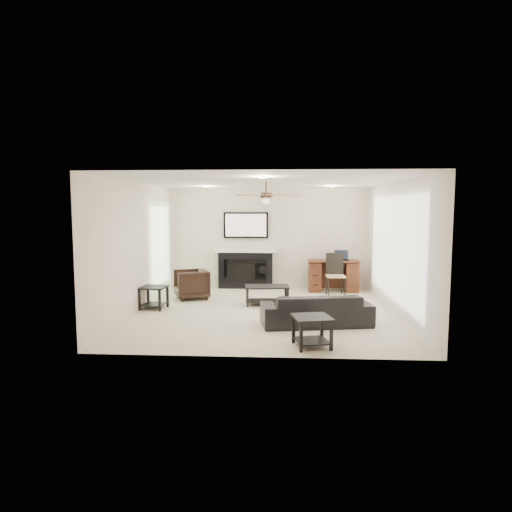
% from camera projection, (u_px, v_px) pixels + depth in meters
% --- Properties ---
extents(room_shell, '(5.50, 5.54, 2.52)m').
position_uv_depth(room_shell, '(276.00, 225.00, 8.78)').
color(room_shell, beige).
rests_on(room_shell, ground).
extents(sofa, '(1.96, 1.02, 0.55)m').
position_uv_depth(sofa, '(316.00, 309.00, 7.82)').
color(sofa, black).
rests_on(sofa, ground).
extents(armchair, '(0.92, 0.91, 0.65)m').
position_uv_depth(armchair, '(191.00, 284.00, 10.10)').
color(armchair, black).
rests_on(armchair, ground).
extents(coffee_table, '(0.95, 0.59, 0.40)m').
position_uv_depth(coffee_table, '(267.00, 295.00, 9.47)').
color(coffee_table, black).
rests_on(coffee_table, ground).
extents(end_table_near, '(0.62, 0.62, 0.45)m').
position_uv_depth(end_table_near, '(312.00, 332.00, 6.60)').
color(end_table_near, black).
rests_on(end_table_near, ground).
extents(end_table_left, '(0.55, 0.55, 0.45)m').
position_uv_depth(end_table_left, '(154.00, 298.00, 9.10)').
color(end_table_left, black).
rests_on(end_table_left, ground).
extents(fireplace_unit, '(1.52, 0.34, 1.91)m').
position_uv_depth(fireplace_unit, '(246.00, 250.00, 11.39)').
color(fireplace_unit, black).
rests_on(fireplace_unit, ground).
extents(desk, '(1.22, 0.56, 0.76)m').
position_uv_depth(desk, '(333.00, 276.00, 11.01)').
color(desk, '#422310').
rests_on(desk, ground).
extents(desk_chair, '(0.44, 0.46, 0.97)m').
position_uv_depth(desk_chair, '(336.00, 275.00, 10.46)').
color(desk_chair, black).
rests_on(desk_chair, ground).
extents(laptop, '(0.33, 0.24, 0.23)m').
position_uv_depth(laptop, '(342.00, 255.00, 10.93)').
color(laptop, black).
rests_on(laptop, desk).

